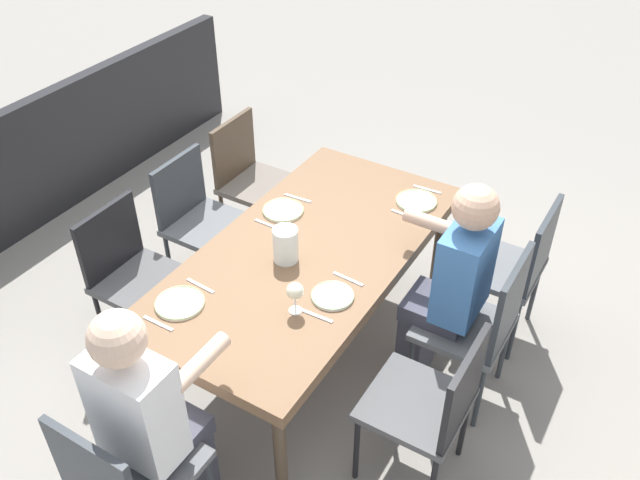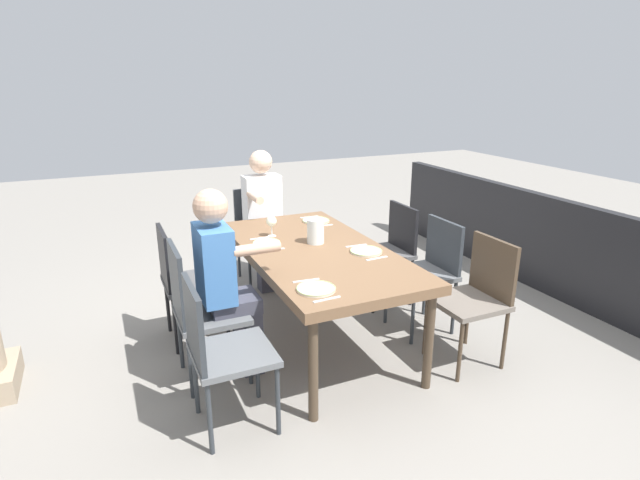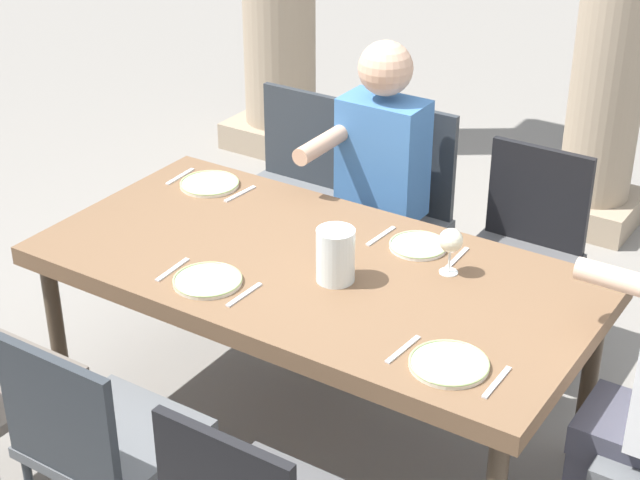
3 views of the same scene
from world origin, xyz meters
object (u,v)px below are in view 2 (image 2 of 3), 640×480
chair_west_south (477,292)px  plate_1 (366,251)px  chair_mid_north (198,306)px  diner_man_white (225,278)px  plate_3 (316,220)px  diner_woman_green (264,215)px  dining_table (316,256)px  plate_0 (316,289)px  chair_east_south (390,246)px  plate_2 (267,243)px  chair_east_north (183,276)px  water_pitcher (315,232)px  chair_west_north (218,346)px  chair_head_east (259,227)px  wine_glass_2 (271,222)px  chair_mid_south (430,266)px

chair_west_south → plate_1: (0.50, 0.60, 0.23)m
chair_mid_north → diner_man_white: size_ratio=0.73×
plate_1 → plate_3: size_ratio=0.98×
chair_west_south → diner_woman_green: 2.12m
dining_table → plate_0: (-0.69, 0.30, 0.07)m
chair_east_south → plate_2: size_ratio=4.23×
chair_east_south → dining_table: bearing=114.1°
chair_east_north → water_pitcher: water_pitcher is taller
chair_east_south → water_pitcher: 0.95m
chair_east_north → diner_woman_green: (0.78, -0.90, 0.18)m
chair_west_north → chair_east_south: bearing=-58.0°
chair_head_east → plate_1: (-1.60, -0.30, 0.22)m
wine_glass_2 → water_pitcher: bearing=-140.1°
chair_mid_south → chair_west_north: bearing=106.8°
chair_east_north → chair_east_south: size_ratio=1.03×
diner_man_white → diner_woman_green: bearing=-27.6°
chair_west_north → water_pitcher: water_pitcher is taller
chair_west_north → chair_head_east: chair_west_north is taller
plate_1 → plate_2: (0.47, 0.59, 0.00)m
dining_table → water_pitcher: 0.19m
chair_east_south → wine_glass_2: size_ratio=5.31×
chair_west_south → plate_0: bearing=88.4°
dining_table → plate_1: 0.38m
chair_mid_north → chair_mid_south: (0.00, -1.80, -0.01)m
chair_mid_south → chair_east_south: bearing=-0.1°
chair_head_east → plate_1: chair_head_east is taller
chair_west_north → chair_east_south: (1.12, -1.80, -0.02)m
chair_west_south → chair_east_north: bearing=58.0°
chair_west_north → water_pitcher: size_ratio=4.91×
chair_east_north → wine_glass_2: size_ratio=5.48×
chair_west_north → plate_2: 1.16m
plate_3 → water_pitcher: (-0.54, 0.24, 0.07)m
chair_mid_north → plate_2: 0.77m
plate_1 → wine_glass_2: size_ratio=1.41×
chair_mid_south → plate_3: bearing=35.9°
chair_west_north → diner_man_white: 0.59m
chair_west_north → chair_head_east: (2.09, -0.90, 0.01)m
chair_east_south → diner_woman_green: 1.21m
diner_woman_green → wine_glass_2: (-0.77, 0.19, 0.16)m
wine_glass_2 → plate_1: bearing=-142.4°
chair_west_north → wine_glass_2: 1.38m
plate_2 → water_pitcher: 0.37m
chair_mid_north → plate_0: (-0.51, -0.61, 0.21)m
water_pitcher → chair_mid_north: bearing=107.3°
chair_head_east → plate_3: 0.80m
chair_mid_north → water_pitcher: (0.30, -0.96, 0.29)m
dining_table → water_pitcher: bearing=-23.8°
plate_2 → water_pitcher: size_ratio=1.11×
diner_man_white → plate_1: diner_man_white is taller
chair_west_north → plate_3: size_ratio=3.87×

